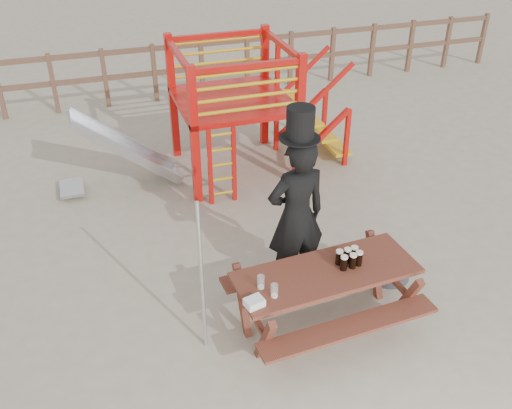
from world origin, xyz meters
The scene contains 10 objects.
ground centered at (0.00, 0.00, 0.00)m, with size 60.00×60.00×0.00m, color tan.
back_fence centered at (0.00, 7.00, 0.74)m, with size 15.09×0.09×1.20m.
playground_fort centered at (0.12, 3.58, 1.07)m, with size 4.71×1.84×2.10m.
picnic_table centered at (0.11, -0.22, 0.48)m, with size 2.04×1.47×0.76m.
man_with_hat centered at (0.06, 0.54, 1.03)m, with size 0.75×0.52×2.30m.
metal_pole centered at (-1.21, -0.13, 0.91)m, with size 0.04×0.04×1.81m, color #B2B2B7.
parasol_base centered at (1.22, 0.31, 0.06)m, with size 0.54×0.54×0.23m.
paper_bag centered at (-0.78, -0.49, 0.80)m, with size 0.18×0.14×0.08m, color white.
stout_pints centered at (0.38, -0.19, 0.84)m, with size 0.27×0.19×0.17m.
empty_glasses centered at (-0.59, -0.35, 0.83)m, with size 0.16×0.24×0.15m.
Camera 1 is at (-2.07, -4.46, 4.53)m, focal length 40.00 mm.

